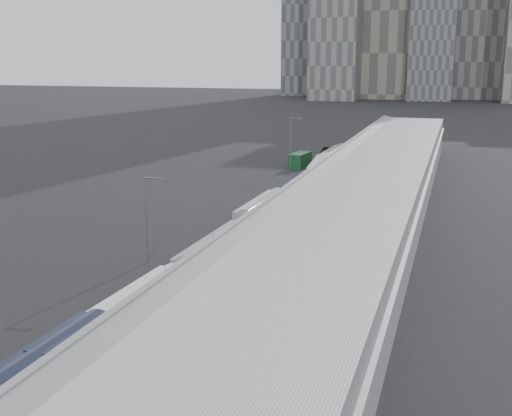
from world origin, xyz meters
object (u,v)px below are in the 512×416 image
at_px(bus_2, 134,318).
at_px(bus_6, 321,174).
at_px(shipping_container, 300,160).
at_px(bus_1, 32,396).
at_px(street_lamp_near, 148,213).
at_px(suv, 327,151).
at_px(bus_3, 218,260).
at_px(street_lamp_far, 292,140).
at_px(bus_7, 334,161).
at_px(bus_4, 262,216).
at_px(bus_5, 298,194).

distance_m(bus_2, bus_6, 58.68).
height_order(bus_2, shipping_container, bus_2).
relative_size(bus_1, street_lamp_near, 1.62).
bearing_deg(suv, shipping_container, -104.26).
xyz_separation_m(bus_2, bus_3, (0.95, 13.67, 0.13)).
bearing_deg(street_lamp_far, suv, 84.09).
bearing_deg(bus_3, bus_6, 91.70).
distance_m(bus_6, bus_7, 14.29).
bearing_deg(bus_4, shipping_container, 99.22).
bearing_deg(bus_5, bus_4, -95.13).
bearing_deg(bus_5, bus_7, 90.25).
distance_m(bus_3, suv, 77.19).
distance_m(bus_4, shipping_container, 43.23).
bearing_deg(bus_4, street_lamp_near, -112.73).
distance_m(bus_5, street_lamp_near, 29.24).
height_order(street_lamp_far, shipping_container, street_lamp_far).
distance_m(bus_1, shipping_container, 84.87).
bearing_deg(shipping_container, street_lamp_far, -94.42).
distance_m(bus_2, suv, 90.76).
xyz_separation_m(bus_4, bus_5, (0.92, 13.09, 0.07)).
relative_size(bus_6, street_lamp_far, 1.53).
xyz_separation_m(bus_7, shipping_container, (-6.27, 0.53, -0.31)).
height_order(bus_3, bus_4, bus_3).
relative_size(bus_1, bus_6, 0.96).
distance_m(bus_5, bus_7, 29.18).
distance_m(bus_1, suv, 101.91).
height_order(bus_1, street_lamp_far, street_lamp_far).
bearing_deg(bus_3, bus_5, 91.74).
bearing_deg(bus_7, bus_2, -88.31).
distance_m(bus_5, shipping_container, 30.51).
bearing_deg(street_lamp_near, bus_4, 66.10).
bearing_deg(bus_7, street_lamp_far, -155.89).
xyz_separation_m(bus_5, suv, (-5.54, 46.86, -0.86)).
distance_m(bus_2, bus_3, 13.70).
height_order(bus_7, street_lamp_near, street_lamp_near).
distance_m(bus_2, street_lamp_far, 70.52).
distance_m(bus_2, bus_7, 72.95).
xyz_separation_m(bus_1, shipping_container, (-6.20, 84.65, -0.34)).
xyz_separation_m(bus_2, shipping_container, (-6.23, 73.48, -0.20)).
xyz_separation_m(bus_1, bus_2, (0.02, 11.16, -0.15)).
height_order(bus_2, bus_4, bus_4).
bearing_deg(bus_1, bus_6, 90.39).
bearing_deg(bus_2, bus_1, -87.74).
distance_m(bus_3, bus_7, 59.29).
bearing_deg(shipping_container, bus_1, -78.69).
xyz_separation_m(bus_4, street_lamp_near, (-6.63, -14.97, 3.31)).
bearing_deg(bus_3, street_lamp_far, 99.30).
xyz_separation_m(bus_5, street_lamp_far, (-7.67, 26.30, 3.66)).
bearing_deg(street_lamp_near, shipping_container, 89.42).
xyz_separation_m(bus_4, suv, (-4.62, 59.95, -0.79)).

